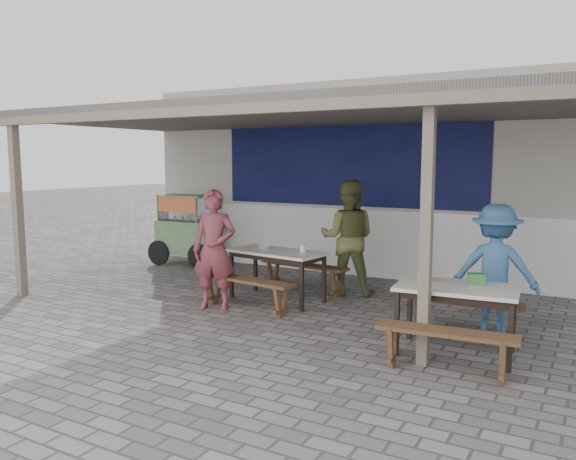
# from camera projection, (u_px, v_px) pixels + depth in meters

# --- Properties ---
(ground) EXTENTS (60.00, 60.00, 0.00)m
(ground) POSITION_uv_depth(u_px,v_px,m) (271.00, 313.00, 7.67)
(ground) COLOR slate
(ground) RESTS_ON ground
(back_wall) EXTENTS (9.00, 1.28, 3.50)m
(back_wall) POSITION_uv_depth(u_px,v_px,m) (369.00, 179.00, 10.55)
(back_wall) COLOR #B8B4A5
(back_wall) RESTS_ON ground
(warung_roof) EXTENTS (9.00, 4.21, 2.81)m
(warung_roof) POSITION_uv_depth(u_px,v_px,m) (304.00, 116.00, 8.10)
(warung_roof) COLOR #5E5451
(warung_roof) RESTS_ON ground
(table_left) EXTENTS (1.50, 0.86, 0.75)m
(table_left) POSITION_uv_depth(u_px,v_px,m) (277.00, 256.00, 8.29)
(table_left) COLOR silver
(table_left) RESTS_ON ground
(bench_left_street) EXTENTS (1.55, 0.48, 0.45)m
(bench_left_street) POSITION_uv_depth(u_px,v_px,m) (246.00, 286.00, 7.78)
(bench_left_street) COLOR brown
(bench_left_street) RESTS_ON ground
(bench_left_wall) EXTENTS (1.55, 0.48, 0.45)m
(bench_left_wall) POSITION_uv_depth(u_px,v_px,m) (304.00, 271.00, 8.87)
(bench_left_wall) COLOR brown
(bench_left_wall) RESTS_ON ground
(table_right) EXTENTS (1.30, 0.85, 0.75)m
(table_right) POSITION_uv_depth(u_px,v_px,m) (457.00, 293.00, 5.97)
(table_right) COLOR silver
(table_right) RESTS_ON ground
(bench_right_street) EXTENTS (1.36, 0.39, 0.45)m
(bench_right_street) POSITION_uv_depth(u_px,v_px,m) (446.00, 342.00, 5.43)
(bench_right_street) COLOR brown
(bench_right_street) RESTS_ON ground
(bench_right_wall) EXTENTS (1.36, 0.39, 0.45)m
(bench_right_wall) POSITION_uv_depth(u_px,v_px,m) (464.00, 309.00, 6.60)
(bench_right_wall) COLOR brown
(bench_right_wall) RESTS_ON ground
(vendor_cart) EXTENTS (1.74, 0.73, 1.39)m
(vendor_cart) POSITION_uv_depth(u_px,v_px,m) (187.00, 227.00, 11.12)
(vendor_cart) COLOR #789664
(vendor_cart) RESTS_ON ground
(patron_street_side) EXTENTS (0.71, 0.58, 1.68)m
(patron_street_side) POSITION_uv_depth(u_px,v_px,m) (214.00, 250.00, 7.80)
(patron_street_side) COLOR brown
(patron_street_side) RESTS_ON ground
(patron_wall_side) EXTENTS (1.02, 0.90, 1.78)m
(patron_wall_side) POSITION_uv_depth(u_px,v_px,m) (348.00, 238.00, 8.64)
(patron_wall_side) COLOR brown
(patron_wall_side) RESTS_ON ground
(patron_right_table) EXTENTS (1.06, 0.67, 1.57)m
(patron_right_table) POSITION_uv_depth(u_px,v_px,m) (495.00, 269.00, 6.69)
(patron_right_table) COLOR teal
(patron_right_table) RESTS_ON ground
(tissue_box) EXTENTS (0.13, 0.13, 0.13)m
(tissue_box) POSITION_uv_depth(u_px,v_px,m) (425.00, 276.00, 6.17)
(tissue_box) COLOR yellow
(tissue_box) RESTS_ON table_right
(donation_box) EXTENTS (0.20, 0.16, 0.12)m
(donation_box) POSITION_uv_depth(u_px,v_px,m) (476.00, 279.00, 6.04)
(donation_box) COLOR #377433
(donation_box) RESTS_ON table_right
(condiment_jar) EXTENTS (0.09, 0.09, 0.10)m
(condiment_jar) POSITION_uv_depth(u_px,v_px,m) (303.00, 248.00, 8.19)
(condiment_jar) COLOR silver
(condiment_jar) RESTS_ON table_left
(condiment_bowl) EXTENTS (0.24, 0.24, 0.05)m
(condiment_bowl) POSITION_uv_depth(u_px,v_px,m) (265.00, 247.00, 8.48)
(condiment_bowl) COLOR white
(condiment_bowl) RESTS_ON table_left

